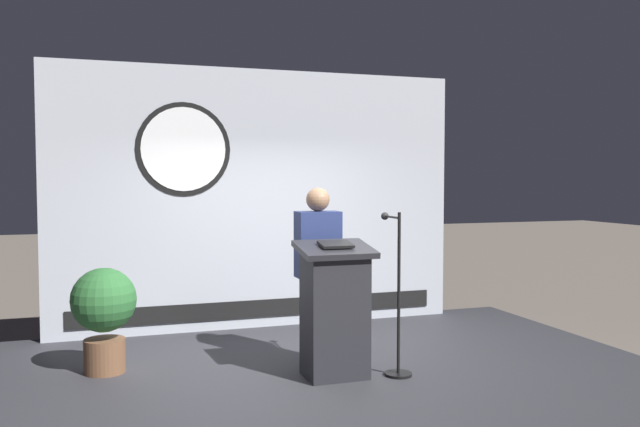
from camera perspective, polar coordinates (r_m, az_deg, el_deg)
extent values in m
plane|color=#6B6056|center=(6.24, -0.98, -15.89)|extent=(40.00, 40.00, 0.00)
cube|color=#333338|center=(6.20, -0.98, -14.58)|extent=(6.40, 4.00, 0.30)
cube|color=#B2B7C1|center=(7.69, -5.19, 1.23)|extent=(4.73, 0.10, 2.96)
cylinder|color=black|center=(7.48, -11.62, 5.42)|extent=(1.03, 0.02, 1.03)
cylinder|color=white|center=(7.48, -11.62, 5.42)|extent=(0.92, 0.02, 0.92)
cube|color=black|center=(7.78, -5.05, -8.11)|extent=(4.26, 0.02, 0.20)
cube|color=#26262B|center=(5.82, 1.28, -8.69)|extent=(0.52, 0.40, 1.08)
cube|color=#26262B|center=(5.73, 1.28, -3.08)|extent=(0.64, 0.50, 0.13)
cube|color=black|center=(5.71, 1.35, -2.65)|extent=(0.28, 0.20, 0.06)
cylinder|color=black|center=(6.30, -0.18, -9.09)|extent=(0.26, 0.26, 0.80)
cube|color=navy|center=(6.18, -0.18, -2.66)|extent=(0.40, 0.24, 0.61)
sphere|color=#997051|center=(6.16, -0.18, 1.21)|extent=(0.22, 0.22, 0.22)
cylinder|color=black|center=(6.02, 6.73, -13.52)|extent=(0.24, 0.24, 0.02)
cylinder|color=black|center=(5.86, 6.77, -6.91)|extent=(0.03, 0.03, 1.43)
cylinder|color=black|center=(5.91, 6.18, -0.30)|extent=(0.02, 0.30, 0.02)
sphere|color=#262626|center=(6.05, 5.58, -0.22)|extent=(0.07, 0.07, 0.07)
cylinder|color=brown|center=(6.33, -17.98, -11.52)|extent=(0.36, 0.36, 0.30)
sphere|color=#2D6B33|center=(6.22, -18.06, -7.06)|extent=(0.57, 0.57, 0.57)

